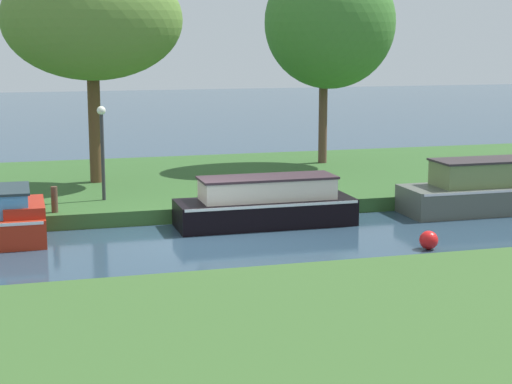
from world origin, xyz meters
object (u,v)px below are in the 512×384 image
at_px(lamp_post, 102,140).
at_px(black_cruiser, 266,204).
at_px(mooring_post_near, 54,199).
at_px(willow_tree_centre, 330,23).
at_px(channel_buoy, 429,240).
at_px(willow_tree_left, 93,20).

bearing_deg(lamp_post, black_cruiser, -33.57).
bearing_deg(mooring_post_near, willow_tree_centre, 31.09).
distance_m(lamp_post, channel_buoy, 9.32).
xyz_separation_m(willow_tree_left, willow_tree_centre, (8.22, 1.97, -0.00)).
bearing_deg(black_cruiser, willow_tree_centre, 58.22).
xyz_separation_m(black_cruiser, willow_tree_left, (-3.84, 5.10, 4.77)).
height_order(mooring_post_near, channel_buoy, mooring_post_near).
relative_size(black_cruiser, mooring_post_near, 6.89).
relative_size(black_cruiser, willow_tree_centre, 0.64).
xyz_separation_m(black_cruiser, mooring_post_near, (-5.31, 1.23, 0.17)).
height_order(black_cruiser, willow_tree_centre, willow_tree_centre).
bearing_deg(channel_buoy, willow_tree_centre, 82.06).
height_order(willow_tree_left, lamp_post, willow_tree_left).
xyz_separation_m(mooring_post_near, channel_buoy, (8.22, -4.70, -0.52)).
height_order(willow_tree_centre, channel_buoy, willow_tree_centre).
bearing_deg(willow_tree_centre, lamp_post, -151.66).
relative_size(lamp_post, mooring_post_near, 3.86).
distance_m(black_cruiser, channel_buoy, 4.54).
relative_size(willow_tree_centre, mooring_post_near, 10.69).
bearing_deg(black_cruiser, lamp_post, 146.43).
height_order(willow_tree_centre, mooring_post_near, willow_tree_centre).
distance_m(mooring_post_near, channel_buoy, 9.48).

